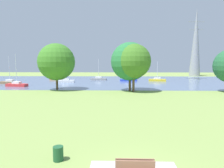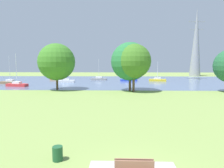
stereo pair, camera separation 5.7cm
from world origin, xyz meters
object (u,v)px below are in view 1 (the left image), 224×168
at_px(tree_west_near, 134,61).
at_px(electricity_pylon, 196,42).
at_px(sailboat_gray, 99,79).
at_px(sailboat_orange, 57,78).
at_px(bench_facing_water, 135,167).
at_px(litter_bin, 58,154).
at_px(sailboat_yellow, 157,80).
at_px(sailboat_white, 65,81).
at_px(tree_east_near, 130,61).
at_px(sailboat_brown, 10,82).
at_px(sailboat_blue, 128,79).
at_px(tree_east_far, 56,62).
at_px(sailboat_red, 17,84).

distance_m(tree_west_near, electricity_pylon, 54.52).
distance_m(sailboat_gray, electricity_pylon, 44.70).
bearing_deg(sailboat_orange, bench_facing_water, -69.90).
xyz_separation_m(litter_bin, sailboat_yellow, (14.58, 47.94, 0.05)).
relative_size(litter_bin, sailboat_white, 0.13).
height_order(sailboat_orange, tree_west_near, tree_west_near).
relative_size(sailboat_orange, tree_east_near, 0.76).
bearing_deg(sailboat_yellow, tree_west_near, -111.57).
bearing_deg(sailboat_orange, sailboat_yellow, -9.68).
bearing_deg(sailboat_brown, sailboat_gray, 27.60).
bearing_deg(tree_east_near, sailboat_blue, 87.72).
xyz_separation_m(sailboat_yellow, tree_east_far, (-23.26, -19.20, 5.03)).
distance_m(sailboat_yellow, sailboat_white, 25.83).
bearing_deg(litter_bin, sailboat_orange, 106.69).
bearing_deg(sailboat_orange, sailboat_brown, -121.07).
height_order(sailboat_yellow, electricity_pylon, electricity_pylon).
bearing_deg(tree_west_near, electricity_pylon, 58.57).
relative_size(bench_facing_water, tree_east_near, 0.20).
relative_size(sailboat_gray, tree_west_near, 0.74).
xyz_separation_m(sailboat_blue, tree_east_near, (-0.81, -20.46, 5.09)).
relative_size(bench_facing_water, sailboat_gray, 0.28).
bearing_deg(sailboat_yellow, litter_bin, -106.91).
bearing_deg(tree_west_near, sailboat_white, 134.70).
bearing_deg(sailboat_red, tree_east_far, -26.95).
bearing_deg(electricity_pylon, sailboat_white, -147.50).
xyz_separation_m(litter_bin, sailboat_white, (-10.93, 43.85, 0.05)).
distance_m(tree_east_near, electricity_pylon, 53.92).
bearing_deg(bench_facing_water, sailboat_yellow, 77.99).
height_order(sailboat_gray, tree_east_far, tree_east_far).
height_order(sailboat_blue, sailboat_brown, sailboat_blue).
relative_size(litter_bin, electricity_pylon, 0.03).
xyz_separation_m(bench_facing_water, sailboat_brown, (-28.07, 41.24, -0.01)).
bearing_deg(tree_east_far, sailboat_yellow, 39.54).
xyz_separation_m(tree_east_near, electricity_pylon, (28.74, 44.93, 7.85)).
bearing_deg(electricity_pylon, sailboat_brown, -150.55).
relative_size(tree_east_near, tree_west_near, 1.05).
bearing_deg(tree_east_far, sailboat_red, 153.05).
relative_size(sailboat_blue, tree_east_far, 0.87).
distance_m(sailboat_orange, electricity_pylon, 55.40).
distance_m(bench_facing_water, sailboat_blue, 49.73).
bearing_deg(tree_west_near, sailboat_red, 163.39).
bearing_deg(tree_west_near, sailboat_orange, 129.74).
height_order(sailboat_brown, electricity_pylon, electricity_pylon).
relative_size(sailboat_brown, tree_west_near, 0.80).
bearing_deg(tree_west_near, tree_east_near, 118.63).
relative_size(litter_bin, sailboat_blue, 0.10).
relative_size(bench_facing_water, sailboat_white, 0.30).
bearing_deg(sailboat_orange, sailboat_gray, -9.38).
height_order(bench_facing_water, sailboat_blue, sailboat_blue).
height_order(tree_west_near, electricity_pylon, electricity_pylon).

